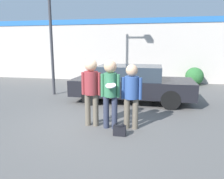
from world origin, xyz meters
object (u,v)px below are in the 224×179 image
person_right (131,91)px  handbag (120,130)px  shrub (194,76)px  person_left (91,86)px  person_middle_with_frisbee (110,88)px  parked_car_near (132,83)px

person_right → handbag: (-0.21, -0.52, -0.85)m
person_right → shrub: person_right is taller
person_right → person_left: bearing=179.9°
person_right → person_middle_with_frisbee: bearing=-170.2°
shrub → parked_car_near: bearing=-125.0°
person_left → person_right: bearing=-0.1°
parked_car_near → shrub: size_ratio=4.66×
handbag → person_middle_with_frisbee: bearing=126.5°
person_middle_with_frisbee → handbag: 1.06m
person_middle_with_frisbee → parked_car_near: size_ratio=0.39×
shrub → handbag: 8.02m
shrub → person_right: bearing=-110.5°
person_left → person_middle_with_frisbee: 0.54m
handbag → person_right: bearing=68.0°
person_right → shrub: bearing=69.5°
parked_car_near → handbag: (0.11, -3.32, -0.57)m
person_middle_with_frisbee → person_left: bearing=170.1°
person_middle_with_frisbee → handbag: person_middle_with_frisbee is taller
person_middle_with_frisbee → handbag: (0.32, -0.43, -0.92)m
person_left → handbag: bearing=-31.6°
person_middle_with_frisbee → parked_car_near: 2.92m
person_right → shrub: (2.61, 6.98, -0.51)m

